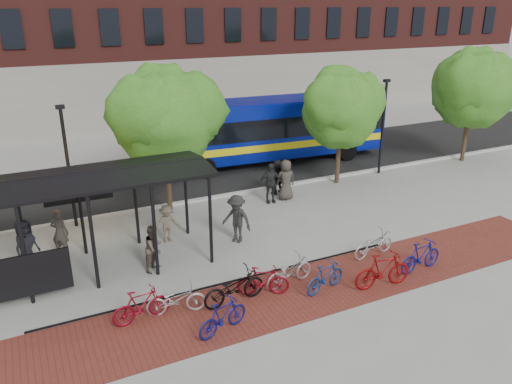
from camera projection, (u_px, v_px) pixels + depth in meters
name	position (u px, v px, depth m)	size (l,w,h in m)	color
ground	(263.00, 227.00, 20.90)	(160.00, 160.00, 0.00)	#9E9E99
asphalt_street	(198.00, 173.00, 27.62)	(160.00, 8.00, 0.01)	black
curb	(226.00, 195.00, 24.24)	(160.00, 0.25, 0.12)	#B7B7B2
brick_strip	(277.00, 298.00, 15.87)	(24.00, 3.00, 0.01)	maroon
bike_rack_rail	(229.00, 294.00, 16.10)	(12.00, 0.05, 0.95)	black
bus_shelter	(45.00, 195.00, 16.10)	(10.60, 3.07, 3.60)	black
tree_b	(166.00, 114.00, 20.94)	(5.15, 4.20, 6.47)	#382619
tree_c	(342.00, 105.00, 24.77)	(4.66, 3.80, 5.92)	#382619
tree_d	(474.00, 85.00, 28.32)	(5.39, 4.40, 6.55)	#382619
lamp_post_left	(68.00, 164.00, 20.08)	(0.35, 0.20, 5.12)	black
lamp_post_right	(383.00, 124.00, 26.64)	(0.35, 0.20, 5.12)	black
bus	(271.00, 127.00, 28.87)	(13.84, 4.07, 3.68)	#071790
bike_1	(141.00, 305.00, 14.57)	(0.50, 1.77, 1.07)	maroon
bike_2	(176.00, 299.00, 14.97)	(0.62, 1.79, 0.94)	#B8B8BB
bike_3	(223.00, 317.00, 14.07)	(0.48, 1.71, 1.03)	navy
bike_4	(234.00, 287.00, 15.46)	(0.73, 2.09, 1.10)	black
bike_5	(263.00, 281.00, 15.91)	(0.47, 1.68, 1.01)	maroon
bike_6	(289.00, 271.00, 16.51)	(0.65, 1.86, 0.98)	#A5A4A7
bike_7	(325.00, 277.00, 16.14)	(0.47, 1.66, 1.00)	navy
bike_9	(383.00, 270.00, 16.31)	(0.58, 2.04, 1.23)	maroon
bike_10	(373.00, 244.00, 18.39)	(0.64, 1.83, 0.96)	#B2B2B4
bike_11	(421.00, 256.00, 17.34)	(0.53, 1.86, 1.12)	navy
pedestrian_0	(26.00, 246.00, 17.16)	(0.95, 0.62, 1.95)	black
pedestrian_1	(60.00, 232.00, 18.34)	(0.66, 0.43, 1.80)	#453D37
pedestrian_3	(167.00, 224.00, 19.41)	(0.99, 0.57, 1.53)	brown
pedestrian_4	(270.00, 183.00, 23.22)	(1.12, 0.47, 1.92)	#272727
pedestrian_5	(277.00, 177.00, 24.39)	(1.59, 0.51, 1.72)	black
pedestrian_6	(286.00, 180.00, 23.58)	(0.96, 0.62, 1.96)	#3B352F
pedestrian_7	(286.00, 180.00, 24.10)	(0.58, 0.38, 1.60)	#22384F
pedestrian_8	(154.00, 248.00, 17.30)	(0.82, 0.64, 1.69)	#4F423B
pedestrian_9	(237.00, 219.00, 19.32)	(1.26, 0.72, 1.95)	#252525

